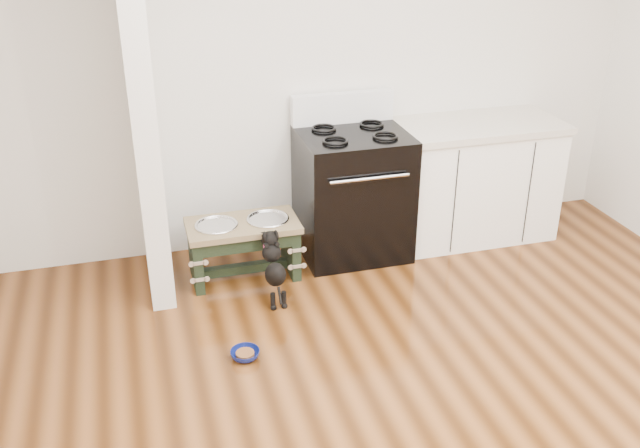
{
  "coord_description": "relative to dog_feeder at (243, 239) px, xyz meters",
  "views": [
    {
      "loc": [
        -1.27,
        -2.35,
        2.53
      ],
      "look_at": [
        -0.13,
        1.68,
        0.49
      ],
      "focal_mm": 40.0,
      "sensor_mm": 36.0,
      "label": 1
    }
  ],
  "objects": [
    {
      "name": "puppy",
      "position": [
        0.14,
        -0.35,
        -0.04
      ],
      "size": [
        0.13,
        0.39,
        0.46
      ],
      "color": "black",
      "rests_on": "ground"
    },
    {
      "name": "floor_bowl",
      "position": [
        -0.17,
        -0.94,
        -0.27
      ],
      "size": [
        0.19,
        0.19,
        0.05
      ],
      "rotation": [
        0.0,
        0.0,
        0.11
      ],
      "color": "navy",
      "rests_on": "ground"
    },
    {
      "name": "cabinet_run",
      "position": [
        1.82,
        0.19,
        0.16
      ],
      "size": [
        1.24,
        0.64,
        0.91
      ],
      "color": "white",
      "rests_on": "ground"
    },
    {
      "name": "dog_feeder",
      "position": [
        0.0,
        0.0,
        0.0
      ],
      "size": [
        0.76,
        0.41,
        0.43
      ],
      "color": "black",
      "rests_on": "ground"
    },
    {
      "name": "oven_range",
      "position": [
        0.84,
        0.17,
        0.18
      ],
      "size": [
        0.76,
        0.69,
        1.14
      ],
      "color": "black",
      "rests_on": "ground"
    },
    {
      "name": "partition_wall",
      "position": [
        -0.58,
        0.12,
        1.05
      ],
      "size": [
        0.15,
        0.8,
        2.7
      ],
      "primitive_type": "cube",
      "color": "silver",
      "rests_on": "ground"
    },
    {
      "name": "room_shell",
      "position": [
        0.59,
        -1.98,
        1.32
      ],
      "size": [
        5.0,
        5.0,
        5.0
      ],
      "color": "silver",
      "rests_on": "ground"
    }
  ]
}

